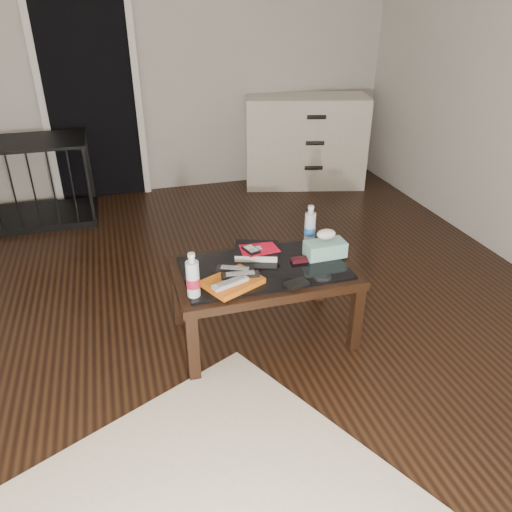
% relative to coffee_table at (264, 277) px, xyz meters
% --- Properties ---
extents(ground, '(5.00, 5.00, 0.00)m').
position_rel_coffee_table_xyz_m(ground, '(-0.45, 0.17, -0.40)').
color(ground, black).
rests_on(ground, ground).
extents(room_shell, '(5.00, 5.00, 5.00)m').
position_rel_coffee_table_xyz_m(room_shell, '(-0.45, 0.17, 1.22)').
color(room_shell, '#BAB6AB').
rests_on(room_shell, ground).
extents(doorway, '(0.90, 0.08, 2.07)m').
position_rel_coffee_table_xyz_m(doorway, '(-0.85, 2.63, 0.63)').
color(doorway, black).
rests_on(doorway, ground).
extents(coffee_table, '(1.00, 0.60, 0.46)m').
position_rel_coffee_table_xyz_m(coffee_table, '(0.00, 0.00, 0.00)').
color(coffee_table, black).
rests_on(coffee_table, ground).
extents(dresser, '(1.29, 0.79, 0.90)m').
position_rel_coffee_table_xyz_m(dresser, '(1.18, 2.40, 0.05)').
color(dresser, beige).
rests_on(dresser, ground).
extents(pet_crate, '(0.91, 0.62, 0.71)m').
position_rel_coffee_table_xyz_m(pet_crate, '(-1.38, 2.17, -0.17)').
color(pet_crate, black).
rests_on(pet_crate, ground).
extents(magazines, '(0.34, 0.31, 0.03)m').
position_rel_coffee_table_xyz_m(magazines, '(-0.21, -0.13, 0.08)').
color(magazines, '#CA5D13').
rests_on(magazines, coffee_table).
extents(remote_silver, '(0.21, 0.12, 0.02)m').
position_rel_coffee_table_xyz_m(remote_silver, '(-0.23, -0.18, 0.11)').
color(remote_silver, '#B8B7BD').
rests_on(remote_silver, magazines).
extents(remote_black_front, '(0.20, 0.08, 0.02)m').
position_rel_coffee_table_xyz_m(remote_black_front, '(-0.16, -0.11, 0.11)').
color(remote_black_front, black).
rests_on(remote_black_front, magazines).
extents(remote_black_back, '(0.20, 0.13, 0.02)m').
position_rel_coffee_table_xyz_m(remote_black_back, '(-0.18, -0.05, 0.11)').
color(remote_black_back, black).
rests_on(remote_black_back, magazines).
extents(textbook, '(0.30, 0.27, 0.05)m').
position_rel_coffee_table_xyz_m(textbook, '(0.00, 0.15, 0.09)').
color(textbook, black).
rests_on(textbook, coffee_table).
extents(dvd_mailers, '(0.20, 0.15, 0.01)m').
position_rel_coffee_table_xyz_m(dvd_mailers, '(-0.00, 0.13, 0.11)').
color(dvd_mailers, red).
rests_on(dvd_mailers, textbook).
extents(ipod, '(0.09, 0.12, 0.02)m').
position_rel_coffee_table_xyz_m(ipod, '(-0.04, 0.11, 0.12)').
color(ipod, black).
rests_on(ipod, dvd_mailers).
extents(flip_phone, '(0.09, 0.05, 0.02)m').
position_rel_coffee_table_xyz_m(flip_phone, '(0.21, 0.00, 0.08)').
color(flip_phone, black).
rests_on(flip_phone, coffee_table).
extents(wallet, '(0.13, 0.10, 0.02)m').
position_rel_coffee_table_xyz_m(wallet, '(0.11, -0.23, 0.07)').
color(wallet, black).
rests_on(wallet, coffee_table).
extents(water_bottle_left, '(0.07, 0.07, 0.24)m').
position_rel_coffee_table_xyz_m(water_bottle_left, '(-0.42, -0.18, 0.18)').
color(water_bottle_left, silver).
rests_on(water_bottle_left, coffee_table).
extents(water_bottle_right, '(0.08, 0.08, 0.24)m').
position_rel_coffee_table_xyz_m(water_bottle_right, '(0.36, 0.22, 0.18)').
color(water_bottle_right, silver).
rests_on(water_bottle_right, coffee_table).
extents(tissue_box, '(0.23, 0.12, 0.09)m').
position_rel_coffee_table_xyz_m(tissue_box, '(0.37, 0.02, 0.11)').
color(tissue_box, teal).
rests_on(tissue_box, coffee_table).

